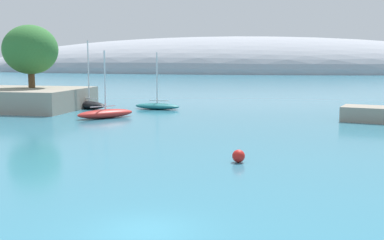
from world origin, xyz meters
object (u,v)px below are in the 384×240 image
object	(u,v)px
tree_clump_shore	(30,50)
mooring_buoy_red	(239,156)
sailboat_black_near_shore	(89,104)
sailboat_red_outer_mooring	(106,113)
sailboat_teal_mid_mooring	(157,106)

from	to	relation	value
tree_clump_shore	mooring_buoy_red	distance (m)	43.77
tree_clump_shore	sailboat_black_near_shore	distance (m)	10.89
sailboat_red_outer_mooring	mooring_buoy_red	size ratio (longest dim) A/B	9.10
sailboat_black_near_shore	tree_clump_shore	bearing A→B (deg)	30.92
sailboat_red_outer_mooring	mooring_buoy_red	bearing A→B (deg)	-98.60
tree_clump_shore	sailboat_red_outer_mooring	world-z (taller)	tree_clump_shore
sailboat_red_outer_mooring	sailboat_black_near_shore	bearing A→B (deg)	74.39
tree_clump_shore	sailboat_teal_mid_mooring	bearing A→B (deg)	7.12
sailboat_black_near_shore	sailboat_teal_mid_mooring	size ratio (longest dim) A/B	1.21
sailboat_teal_mid_mooring	sailboat_red_outer_mooring	xyz separation A→B (m)	(-3.05, -10.58, 0.07)
sailboat_teal_mid_mooring	sailboat_red_outer_mooring	bearing A→B (deg)	79.74
tree_clump_shore	sailboat_black_near_shore	size ratio (longest dim) A/B	0.93
tree_clump_shore	sailboat_teal_mid_mooring	size ratio (longest dim) A/B	1.12
tree_clump_shore	mooring_buoy_red	size ratio (longest dim) A/B	10.10
tree_clump_shore	mooring_buoy_red	world-z (taller)	tree_clump_shore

